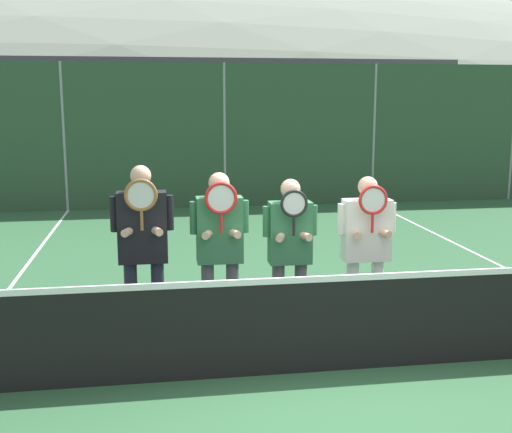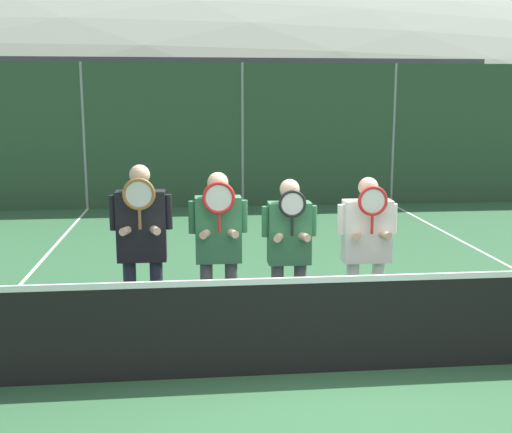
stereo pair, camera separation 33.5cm
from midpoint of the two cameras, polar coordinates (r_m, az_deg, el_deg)
ground_plane at (r=6.14m, az=5.09°, el=-13.49°), size 120.00×120.00×0.00m
hill_distant at (r=61.91m, az=-7.65°, el=8.22°), size 123.73×68.74×24.06m
clubhouse_building at (r=23.09m, az=-6.26°, el=8.98°), size 17.24×5.50×3.69m
fence_back at (r=14.68m, az=-3.46°, el=7.17°), size 21.25×0.06×3.25m
tennis_net at (r=5.97m, az=5.16°, el=-9.34°), size 9.49×0.09×1.02m
court_line_left_sideline at (r=9.06m, az=-22.29°, el=-6.23°), size 0.05×16.00×0.01m
court_line_right_sideline at (r=10.08m, az=20.70°, el=-4.46°), size 0.05×16.00×0.01m
player_leftmost at (r=6.45m, az=-11.49°, el=-2.19°), size 0.62×0.34×1.85m
player_center_left at (r=6.50m, az=-4.71°, el=-2.32°), size 0.60×0.34×1.77m
player_center_right at (r=6.61m, az=1.60°, el=-2.62°), size 0.57×0.34×1.69m
player_rightmost at (r=6.77m, az=8.38°, el=-2.22°), size 0.63×0.34×1.70m
car_left_of_center at (r=18.17m, az=-8.05°, el=5.38°), size 4.70×1.91×1.70m
car_center at (r=18.96m, az=8.78°, el=5.80°), size 4.76×1.99×1.88m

